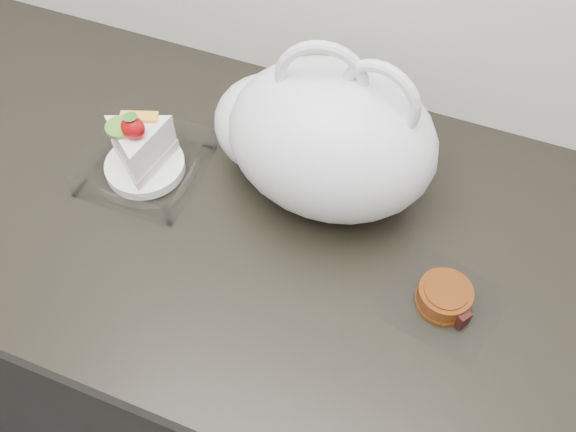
{
  "coord_description": "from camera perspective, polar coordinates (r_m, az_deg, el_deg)",
  "views": [
    {
      "loc": [
        0.26,
        1.18,
        1.66
      ],
      "look_at": [
        0.06,
        1.68,
        0.94
      ],
      "focal_mm": 40.0,
      "sensor_mm": 36.0,
      "label": 1
    }
  ],
  "objects": [
    {
      "name": "cake_tray",
      "position": [
        1.0,
        -12.81,
        5.17
      ],
      "size": [
        0.17,
        0.17,
        0.13
      ],
      "rotation": [
        0.0,
        0.0,
        0.03
      ],
      "color": "white",
      "rests_on": "counter"
    },
    {
      "name": "counter",
      "position": [
        1.34,
        -2.31,
        -11.37
      ],
      "size": [
        2.04,
        0.64,
        0.9
      ],
      "color": "black",
      "rests_on": "ground"
    },
    {
      "name": "mooncake_wrap",
      "position": [
        0.88,
        13.74,
        -7.11
      ],
      "size": [
        0.17,
        0.17,
        0.03
      ],
      "rotation": [
        0.0,
        0.0,
        -0.06
      ],
      "color": "white",
      "rests_on": "counter"
    },
    {
      "name": "plastic_bag",
      "position": [
        0.91,
        2.82,
        7.11
      ],
      "size": [
        0.34,
        0.24,
        0.27
      ],
      "rotation": [
        0.0,
        0.0,
        0.01
      ],
      "color": "white",
      "rests_on": "counter"
    }
  ]
}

